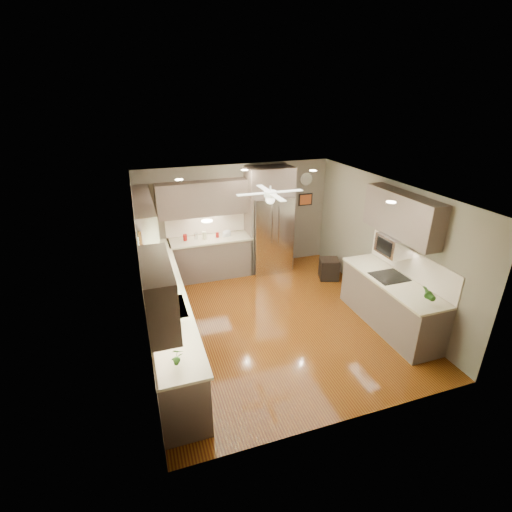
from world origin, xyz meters
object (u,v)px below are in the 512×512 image
canister_b (196,236)px  paper_towel (170,314)px  canister_c (204,235)px  bowl (227,235)px  soap_bottle (157,295)px  stool (329,269)px  refrigerator (270,222)px  canister_a (185,237)px  canister_d (217,235)px  microwave (394,245)px  potted_plant_left (178,356)px  potted_plant_right (429,294)px

canister_b → paper_towel: 3.29m
canister_c → bowl: 0.52m
canister_c → soap_bottle: (-1.23, -2.41, 0.00)m
bowl → stool: 2.47m
paper_towel → canister_c: bearing=70.4°
bowl → paper_towel: paper_towel is taller
refrigerator → canister_a: bearing=178.3°
canister_a → canister_d: bearing=-1.3°
canister_a → microwave: bearing=-40.0°
bowl → stool: size_ratio=0.44×
potted_plant_left → microwave: microwave is taller
canister_b → refrigerator: size_ratio=0.06×
canister_b → soap_bottle: soap_bottle is taller
canister_d → potted_plant_left: (-1.42, -4.06, 0.08)m
paper_towel → refrigerator: bearing=49.2°
bowl → paper_towel: size_ratio=0.71×
soap_bottle → refrigerator: refrigerator is taller
canister_b → potted_plant_right: bearing=-53.0°
potted_plant_left → bowl: size_ratio=1.17×
potted_plant_left → microwave: bearing=18.2°
canister_d → refrigerator: (1.24, -0.04, 0.19)m
canister_a → canister_c: size_ratio=0.86×
canister_b → stool: size_ratio=0.26×
refrigerator → bowl: bearing=177.6°
canister_c → soap_bottle: size_ratio=0.87×
canister_c → microwave: size_ratio=0.30×
canister_d → stool: bearing=-22.6°
refrigerator → microwave: bearing=-63.9°
potted_plant_left → canister_b: bearing=77.0°
soap_bottle → potted_plant_right: bearing=-19.5°
potted_plant_left → stool: (3.78, 3.08, -0.84)m
canister_a → canister_b: 0.25m
canister_d → soap_bottle: (-1.53, -2.42, 0.03)m
canister_d → potted_plant_left: bearing=-109.3°
canister_c → potted_plant_left: bearing=-105.5°
canister_c → refrigerator: size_ratio=0.07×
canister_b → bowl: size_ratio=0.59×
canister_c → canister_d: 0.30m
potted_plant_right → canister_d: bearing=122.6°
refrigerator → paper_towel: bearing=-130.8°
soap_bottle → canister_b: bearing=66.9°
canister_c → soap_bottle: 2.70m
soap_bottle → paper_towel: 0.70m
bowl → potted_plant_left: bearing=-112.0°
stool → canister_d: bearing=157.4°
canister_d → stool: 2.67m
potted_plant_right → microwave: microwave is taller
refrigerator → paper_towel: refrigerator is taller
canister_d → refrigerator: 1.26m
stool → refrigerator: bearing=139.9°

